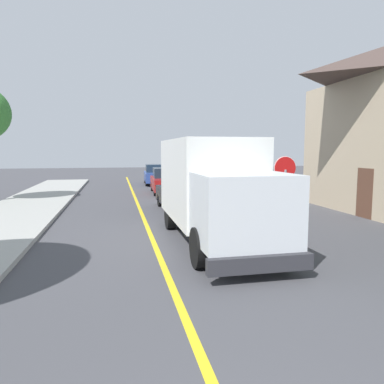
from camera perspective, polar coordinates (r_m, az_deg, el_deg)
centre_line_yellow at (r=11.44m, az=-6.00°, el=-7.88°), size 0.16×56.00×0.01m
box_truck at (r=11.41m, az=3.29°, el=1.09°), size 2.46×7.20×3.20m
parked_car_near at (r=17.34m, az=-1.71°, el=-0.25°), size 1.98×4.47×1.67m
parked_car_mid at (r=24.34m, az=-4.14°, el=1.70°), size 1.95×4.46×1.67m
parked_car_far at (r=30.58m, az=-5.72°, el=2.68°), size 1.98×4.47×1.67m
parked_van_across at (r=18.20m, az=8.51°, el=-0.00°), size 1.97×4.47×1.67m
stop_sign at (r=12.74m, az=14.33°, el=1.88°), size 0.80×0.10×2.65m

